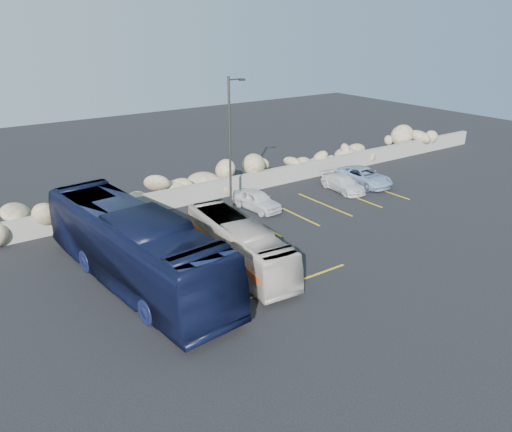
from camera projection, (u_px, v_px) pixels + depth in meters
ground at (297, 284)px, 22.10m from camera, size 90.00×90.00×0.00m
seawall at (176, 198)px, 31.04m from camera, size 60.00×0.40×1.20m
riprap_pile at (166, 182)px, 31.70m from camera, size 54.00×2.80×2.60m
parking_lines at (299, 222)px, 28.82m from camera, size 18.16×9.36×0.01m
lamppost at (231, 141)px, 29.14m from camera, size 1.14×0.18×8.00m
vintage_bus at (239, 244)px, 23.36m from camera, size 2.60×8.22×2.25m
tour_coach at (134, 247)px, 21.68m from camera, size 4.14×12.63×3.45m
car_a at (257, 200)px, 30.62m from camera, size 1.77×3.69×1.22m
car_c at (343, 183)px, 33.98m from camera, size 1.86×3.81×1.07m
car_d at (364, 176)px, 35.20m from camera, size 2.06×4.41×1.22m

